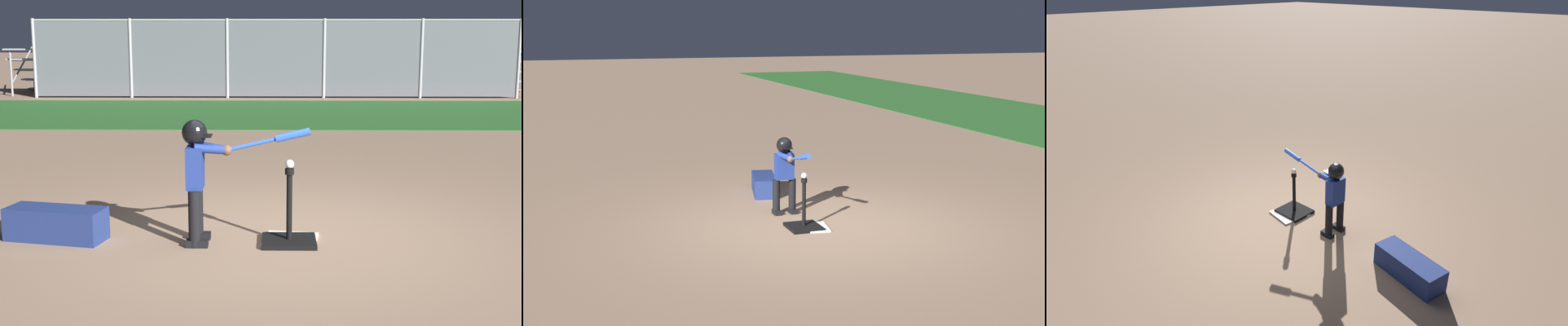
% 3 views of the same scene
% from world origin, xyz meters
% --- Properties ---
extents(ground_plane, '(90.00, 90.00, 0.00)m').
position_xyz_m(ground_plane, '(0.00, 0.00, 0.00)').
color(ground_plane, '#93755B').
extents(home_plate, '(0.50, 0.50, 0.02)m').
position_xyz_m(home_plate, '(0.05, -0.15, 0.01)').
color(home_plate, white).
rests_on(home_plate, ground_plane).
extents(batting_tee, '(0.45, 0.41, 0.64)m').
position_xyz_m(batting_tee, '(0.04, -0.23, 0.08)').
color(batting_tee, black).
rests_on(batting_tee, ground_plane).
extents(batter_child, '(1.06, 0.33, 1.04)m').
position_xyz_m(batter_child, '(-0.70, -0.23, 0.66)').
color(batter_child, black).
rests_on(batter_child, ground_plane).
extents(baseball, '(0.07, 0.07, 0.07)m').
position_xyz_m(baseball, '(0.04, -0.23, 0.68)').
color(baseball, white).
rests_on(baseball, batting_tee).
extents(equipment_bag, '(0.89, 0.50, 0.28)m').
position_xyz_m(equipment_bag, '(-1.95, -0.15, 0.14)').
color(equipment_bag, navy).
rests_on(equipment_bag, ground_plane).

